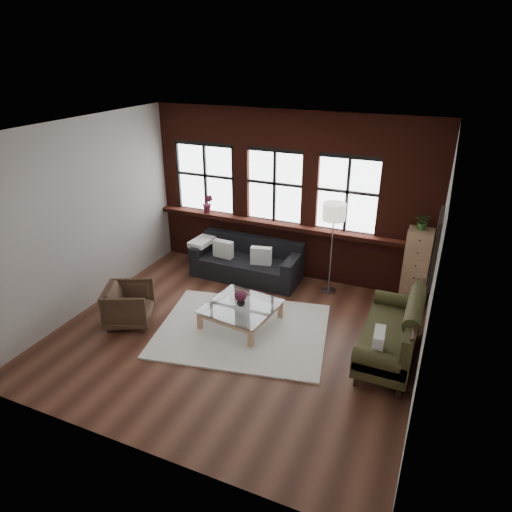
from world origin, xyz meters
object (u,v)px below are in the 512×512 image
at_px(dark_sofa, 246,260).
at_px(vintage_settee, 390,328).
at_px(drawer_chest, 416,266).
at_px(armchair, 129,305).
at_px(vase, 241,302).
at_px(coffee_table, 241,315).
at_px(floor_lamp, 332,245).

xyz_separation_m(dark_sofa, vintage_settee, (2.96, -1.53, 0.12)).
xyz_separation_m(vintage_settee, drawer_chest, (0.15, 1.84, 0.19)).
bearing_deg(armchair, dark_sofa, -50.36).
distance_m(dark_sofa, vase, 1.70).
relative_size(vase, drawer_chest, 0.10).
xyz_separation_m(dark_sofa, coffee_table, (0.61, -1.58, -0.21)).
height_order(dark_sofa, drawer_chest, drawer_chest).
bearing_deg(floor_lamp, coffee_table, -122.06).
xyz_separation_m(dark_sofa, drawer_chest, (3.12, 0.31, 0.31)).
distance_m(dark_sofa, vintage_settee, 3.33).
distance_m(dark_sofa, coffee_table, 1.71).
bearing_deg(vase, coffee_table, -116.57).
bearing_deg(armchair, floor_lamp, -74.14).
height_order(coffee_table, drawer_chest, drawer_chest).
height_order(armchair, floor_lamp, floor_lamp).
distance_m(drawer_chest, floor_lamp, 1.50).
distance_m(dark_sofa, armchair, 2.51).
height_order(vase, drawer_chest, drawer_chest).
bearing_deg(vase, floor_lamp, 57.94).
height_order(vintage_settee, vase, vintage_settee).
distance_m(armchair, drawer_chest, 4.95).
distance_m(coffee_table, vase, 0.25).
xyz_separation_m(vintage_settee, floor_lamp, (-1.31, 1.60, 0.44)).
distance_m(vase, drawer_chest, 3.15).
relative_size(vase, floor_lamp, 0.08).
relative_size(dark_sofa, vintage_settee, 1.13).
bearing_deg(drawer_chest, vintage_settee, -94.77).
distance_m(dark_sofa, drawer_chest, 3.15).
xyz_separation_m(coffee_table, vase, (0.00, 0.00, 0.25)).
relative_size(dark_sofa, drawer_chest, 1.53).
bearing_deg(armchair, drawer_chest, -83.08).
relative_size(coffee_table, vase, 7.51).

